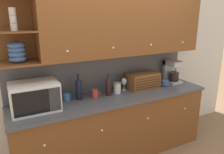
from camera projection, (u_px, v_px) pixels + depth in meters
name	position (u px, v px, depth m)	size (l,w,h in m)	color
ground_plane	(106.00, 144.00, 3.44)	(24.00, 24.00, 0.00)	#896647
wall_back	(104.00, 63.00, 3.11)	(5.10, 0.06, 2.60)	silver
counter_unit	(115.00, 126.00, 3.07)	(2.72, 0.61, 0.91)	brown
backsplash_panel	(106.00, 72.00, 3.11)	(2.70, 0.01, 0.53)	#4C4C51
upper_cabinets	(122.00, 27.00, 2.85)	(2.70, 0.39, 0.73)	brown
microwave	(35.00, 97.00, 2.46)	(0.52, 0.38, 0.33)	silver
mug	(67.00, 97.00, 2.78)	(0.11, 0.09, 0.09)	#38669E
wine_bottle	(78.00, 88.00, 2.78)	(0.08, 0.08, 0.33)	black
mug_blue_second	(95.00, 94.00, 2.87)	(0.09, 0.08, 0.11)	#B73D38
second_wine_bottle	(108.00, 86.00, 2.92)	(0.07, 0.07, 0.30)	black
storage_canister	(117.00, 88.00, 3.02)	(0.11, 0.11, 0.15)	silver
wine_glass	(124.00, 82.00, 3.12)	(0.08, 0.08, 0.19)	silver
bread_box	(143.00, 81.00, 3.22)	(0.46, 0.27, 0.23)	brown
bowl_stack_on_counter	(164.00, 83.00, 3.36)	(0.15, 0.15, 0.09)	#3D5B93
coffee_maker	(172.00, 71.00, 3.50)	(0.21, 0.26, 0.35)	#B7B7BC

